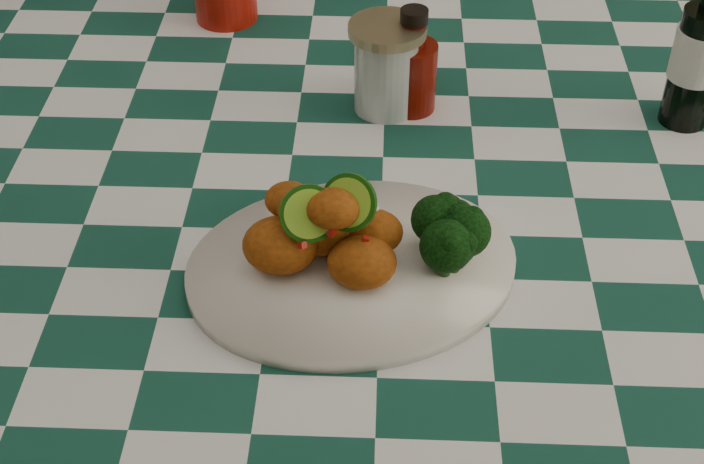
# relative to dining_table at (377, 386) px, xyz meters

# --- Properties ---
(dining_table) EXTENTS (1.66, 1.06, 0.79)m
(dining_table) POSITION_rel_dining_table_xyz_m (0.00, 0.00, 0.00)
(dining_table) COLOR #134335
(dining_table) RESTS_ON ground
(plate) EXTENTS (0.37, 0.32, 0.02)m
(plate) POSITION_rel_dining_table_xyz_m (-0.03, -0.19, 0.40)
(plate) COLOR white
(plate) RESTS_ON dining_table
(fried_chicken_pile) EXTENTS (0.14, 0.10, 0.09)m
(fried_chicken_pile) POSITION_rel_dining_table_xyz_m (-0.04, -0.19, 0.45)
(fried_chicken_pile) COLOR #AB4F10
(fried_chicken_pile) RESTS_ON plate
(broccoli_side) EXTENTS (0.08, 0.08, 0.06)m
(broccoli_side) POSITION_rel_dining_table_xyz_m (0.07, -0.18, 0.44)
(broccoli_side) COLOR black
(broccoli_side) RESTS_ON plate
(ketchup_bottle) EXTENTS (0.08, 0.08, 0.13)m
(ketchup_bottle) POSITION_rel_dining_table_xyz_m (0.03, 0.10, 0.46)
(ketchup_bottle) COLOR #600D04
(ketchup_bottle) RESTS_ON dining_table
(mason_jar) EXTENTS (0.10, 0.10, 0.11)m
(mason_jar) POSITION_rel_dining_table_xyz_m (0.00, 0.10, 0.45)
(mason_jar) COLOR #B2BCBA
(mason_jar) RESTS_ON dining_table
(beer_bottle) EXTENTS (0.06, 0.06, 0.21)m
(beer_bottle) POSITION_rel_dining_table_xyz_m (0.35, 0.09, 0.50)
(beer_bottle) COLOR black
(beer_bottle) RESTS_ON dining_table
(wooden_chair_left) EXTENTS (0.45, 0.47, 0.83)m
(wooden_chair_left) POSITION_rel_dining_table_xyz_m (-0.35, 0.69, 0.02)
(wooden_chair_left) COLOR #472814
(wooden_chair_left) RESTS_ON ground
(wooden_chair_right) EXTENTS (0.53, 0.54, 0.90)m
(wooden_chair_right) POSITION_rel_dining_table_xyz_m (0.27, 0.76, 0.06)
(wooden_chair_right) COLOR #472814
(wooden_chair_right) RESTS_ON ground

